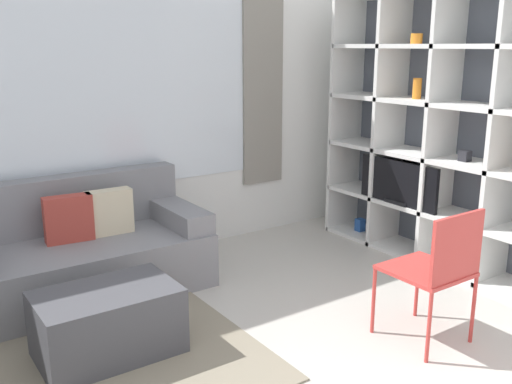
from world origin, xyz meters
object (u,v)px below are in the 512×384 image
(folding_chair, at_px, (438,265))
(shelving_unit, at_px, (443,132))
(couch_main, at_px, (80,253))
(ottoman, at_px, (108,323))

(folding_chair, bearing_deg, shelving_unit, -141.60)
(shelving_unit, bearing_deg, couch_main, 158.88)
(shelving_unit, relative_size, couch_main, 1.27)
(shelving_unit, xyz_separation_m, couch_main, (-2.73, 1.05, -0.80))
(ottoman, bearing_deg, couch_main, 80.77)
(couch_main, distance_m, ottoman, 1.01)
(couch_main, distance_m, folding_chair, 2.53)
(shelving_unit, xyz_separation_m, ottoman, (-2.89, 0.06, -0.90))
(ottoman, xyz_separation_m, folding_chair, (1.70, -1.00, 0.31))
(ottoman, bearing_deg, folding_chair, -30.44)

